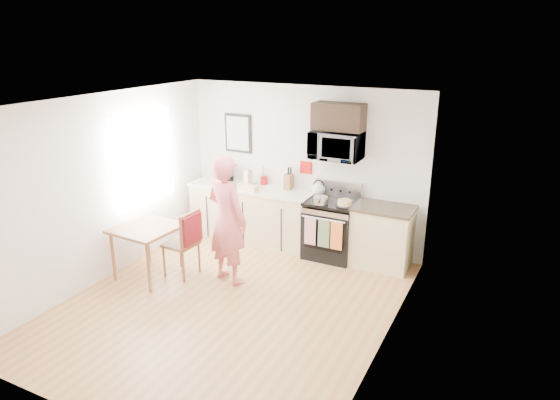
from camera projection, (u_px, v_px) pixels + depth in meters
The scene contains 28 objects.
floor at pixel (230, 304), 6.48m from camera, with size 4.60×4.60×0.00m, color #A76D40.
back_wall at pixel (303, 167), 8.02m from camera, with size 4.00×0.04×2.60m, color silver.
front_wall at pixel (77, 294), 4.12m from camera, with size 4.00×0.04×2.60m, color silver.
left_wall at pixel (104, 188), 6.92m from camera, with size 0.04×4.60×2.60m, color silver.
right_wall at pixel (388, 239), 5.22m from camera, with size 0.04×4.60×2.60m, color silver.
ceiling at pixel (223, 102), 5.66m from camera, with size 4.00×4.60×0.04m, color white.
window at pixel (144, 159), 7.50m from camera, with size 0.06×1.40×1.50m.
cabinet_left at pixel (252, 215), 8.38m from camera, with size 2.10×0.60×0.90m, color beige.
countertop_left at pixel (251, 188), 8.23m from camera, with size 2.14×0.64×0.04m, color beige.
cabinet_right at pixel (382, 238), 7.43m from camera, with size 0.84×0.60×0.90m, color beige.
countertop_right at pixel (384, 208), 7.28m from camera, with size 0.88×0.64×0.04m, color black.
range at pixel (331, 230), 7.75m from camera, with size 0.76×0.70×1.16m.
microwave at pixel (337, 145), 7.42m from camera, with size 0.76×0.51×0.42m, color #B5B5BA.
upper_cabinet at pixel (339, 117), 7.33m from camera, with size 0.76×0.35×0.40m, color black.
wall_art at pixel (238, 133), 8.37m from camera, with size 0.50×0.04×0.65m.
wall_trivet at pixel (306, 168), 7.99m from camera, with size 0.20×0.02×0.20m, color red.
person at pixel (227, 220), 6.84m from camera, with size 0.67×0.44×1.83m, color #D83B4F.
dining_table at pixel (146, 233), 7.02m from camera, with size 0.82×0.82×0.77m.
chair at pixel (188, 236), 7.02m from camera, with size 0.49×0.44×0.99m.
knife_block at pixel (289, 181), 8.08m from camera, with size 0.11×0.16×0.25m, color brown.
utensil_crock at pixel (264, 177), 8.32m from camera, with size 0.11×0.11×0.33m.
fruit_bowl at pixel (251, 182), 8.34m from camera, with size 0.24×0.24×0.09m.
milk_carton at pixel (248, 178), 8.25m from camera, with size 0.10×0.10×0.27m, color tan.
coffee_maker at pixel (226, 174), 8.44m from camera, with size 0.19×0.27×0.31m.
bread_bag at pixel (250, 188), 7.98m from camera, with size 0.27×0.13×0.10m, color #D9B772.
cake at pixel (345, 203), 7.36m from camera, with size 0.26×0.26×0.09m.
kettle at pixel (319, 189), 7.79m from camera, with size 0.21×0.21×0.26m.
pot at pixel (321, 200), 7.44m from camera, with size 0.22×0.36×0.11m.
Camera 1 is at (3.14, -4.82, 3.35)m, focal length 32.00 mm.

